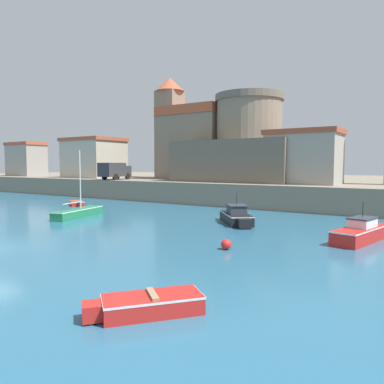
{
  "coord_description": "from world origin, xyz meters",
  "views": [
    {
      "loc": [
        19.44,
        -10.53,
        4.42
      ],
      "look_at": [
        1.73,
        16.65,
        2.0
      ],
      "focal_mm": 35.0,
      "sensor_mm": 36.0,
      "label": 1
    }
  ],
  "objects_px": {
    "truck_on_quay": "(115,170)",
    "harbor_shed_near_wharf": "(304,157)",
    "sailboat_green_2": "(79,212)",
    "motorboat_black_1": "(236,217)",
    "motorboat_red_3": "(362,232)",
    "dinghy_red_0": "(77,203)",
    "dinghy_red_4": "(148,304)",
    "harbor_shed_far_end": "(94,158)",
    "church": "(208,142)",
    "mooring_buoy": "(226,244)",
    "harbor_shed_mid_row": "(26,159)",
    "fortress": "(249,152)"
  },
  "relations": [
    {
      "from": "motorboat_red_3",
      "to": "truck_on_quay",
      "type": "distance_m",
      "value": 34.53
    },
    {
      "from": "sailboat_green_2",
      "to": "motorboat_black_1",
      "type": "bearing_deg",
      "value": 18.63
    },
    {
      "from": "mooring_buoy",
      "to": "dinghy_red_4",
      "type": "bearing_deg",
      "value": -77.02
    },
    {
      "from": "dinghy_red_0",
      "to": "church",
      "type": "xyz_separation_m",
      "value": [
        4.26,
        20.6,
        7.36
      ]
    },
    {
      "from": "sailboat_green_2",
      "to": "motorboat_red_3",
      "type": "xyz_separation_m",
      "value": [
        21.44,
        2.3,
        0.11
      ]
    },
    {
      "from": "dinghy_red_4",
      "to": "harbor_shed_near_wharf",
      "type": "height_order",
      "value": "harbor_shed_near_wharf"
    },
    {
      "from": "mooring_buoy",
      "to": "truck_on_quay",
      "type": "xyz_separation_m",
      "value": [
        -26.49,
        18.73,
        3.35
      ]
    },
    {
      "from": "church",
      "to": "motorboat_black_1",
      "type": "bearing_deg",
      "value": -54.83
    },
    {
      "from": "motorboat_red_3",
      "to": "church",
      "type": "bearing_deg",
      "value": 135.43
    },
    {
      "from": "dinghy_red_0",
      "to": "harbor_shed_near_wharf",
      "type": "height_order",
      "value": "harbor_shed_near_wharf"
    },
    {
      "from": "dinghy_red_0",
      "to": "truck_on_quay",
      "type": "relative_size",
      "value": 0.81
    },
    {
      "from": "harbor_shed_near_wharf",
      "to": "truck_on_quay",
      "type": "distance_m",
      "value": 24.22
    },
    {
      "from": "harbor_shed_mid_row",
      "to": "truck_on_quay",
      "type": "height_order",
      "value": "harbor_shed_mid_row"
    },
    {
      "from": "motorboat_red_3",
      "to": "dinghy_red_4",
      "type": "bearing_deg",
      "value": -103.38
    },
    {
      "from": "mooring_buoy",
      "to": "harbor_shed_mid_row",
      "type": "xyz_separation_m",
      "value": [
        -50.49,
        21.7,
        5.03
      ]
    },
    {
      "from": "dinghy_red_0",
      "to": "motorboat_red_3",
      "type": "relative_size",
      "value": 0.62
    },
    {
      "from": "motorboat_red_3",
      "to": "fortress",
      "type": "relative_size",
      "value": 0.41
    },
    {
      "from": "motorboat_red_3",
      "to": "church",
      "type": "relative_size",
      "value": 0.35
    },
    {
      "from": "dinghy_red_0",
      "to": "dinghy_red_4",
      "type": "relative_size",
      "value": 1.07
    },
    {
      "from": "mooring_buoy",
      "to": "harbor_shed_mid_row",
      "type": "distance_m",
      "value": 55.19
    },
    {
      "from": "church",
      "to": "harbor_shed_far_end",
      "type": "relative_size",
      "value": 1.95
    },
    {
      "from": "church",
      "to": "harbor_shed_far_end",
      "type": "xyz_separation_m",
      "value": [
        -15.3,
        -8.01,
        -2.22
      ]
    },
    {
      "from": "mooring_buoy",
      "to": "fortress",
      "type": "height_order",
      "value": "fortress"
    },
    {
      "from": "motorboat_red_3",
      "to": "harbor_shed_mid_row",
      "type": "relative_size",
      "value": 0.86
    },
    {
      "from": "dinghy_red_4",
      "to": "harbor_shed_near_wharf",
      "type": "distance_m",
      "value": 31.04
    },
    {
      "from": "church",
      "to": "harbor_shed_mid_row",
      "type": "relative_size",
      "value": 2.43
    },
    {
      "from": "dinghy_red_0",
      "to": "harbor_shed_mid_row",
      "type": "height_order",
      "value": "harbor_shed_mid_row"
    },
    {
      "from": "dinghy_red_0",
      "to": "mooring_buoy",
      "type": "relative_size",
      "value": 6.44
    },
    {
      "from": "truck_on_quay",
      "to": "sailboat_green_2",
      "type": "bearing_deg",
      "value": -54.65
    },
    {
      "from": "sailboat_green_2",
      "to": "motorboat_red_3",
      "type": "distance_m",
      "value": 21.56
    },
    {
      "from": "motorboat_black_1",
      "to": "fortress",
      "type": "relative_size",
      "value": 0.33
    },
    {
      "from": "mooring_buoy",
      "to": "harbor_shed_far_end",
      "type": "relative_size",
      "value": 0.07
    },
    {
      "from": "harbor_shed_far_end",
      "to": "dinghy_red_0",
      "type": "bearing_deg",
      "value": -48.79
    },
    {
      "from": "harbor_shed_mid_row",
      "to": "dinghy_red_0",
      "type": "bearing_deg",
      "value": -23.6
    },
    {
      "from": "motorboat_black_1",
      "to": "fortress",
      "type": "xyz_separation_m",
      "value": [
        -7.1,
        17.63,
        5.46
      ]
    },
    {
      "from": "fortress",
      "to": "harbor_shed_near_wharf",
      "type": "distance_m",
      "value": 9.0
    },
    {
      "from": "truck_on_quay",
      "to": "motorboat_red_3",
      "type": "bearing_deg",
      "value": -21.48
    },
    {
      "from": "motorboat_black_1",
      "to": "sailboat_green_2",
      "type": "relative_size",
      "value": 0.77
    },
    {
      "from": "dinghy_red_4",
      "to": "church",
      "type": "distance_m",
      "value": 45.13
    },
    {
      "from": "sailboat_green_2",
      "to": "truck_on_quay",
      "type": "bearing_deg",
      "value": 125.35
    },
    {
      "from": "dinghy_red_0",
      "to": "motorboat_red_3",
      "type": "xyz_separation_m",
      "value": [
        28.99,
        -3.75,
        0.27
      ]
    },
    {
      "from": "dinghy_red_4",
      "to": "mooring_buoy",
      "type": "bearing_deg",
      "value": 102.98
    },
    {
      "from": "dinghy_red_0",
      "to": "sailboat_green_2",
      "type": "height_order",
      "value": "sailboat_green_2"
    },
    {
      "from": "mooring_buoy",
      "to": "harbor_shed_near_wharf",
      "type": "bearing_deg",
      "value": 96.57
    },
    {
      "from": "sailboat_green_2",
      "to": "dinghy_red_4",
      "type": "height_order",
      "value": "sailboat_green_2"
    },
    {
      "from": "sailboat_green_2",
      "to": "dinghy_red_0",
      "type": "bearing_deg",
      "value": 141.26
    },
    {
      "from": "church",
      "to": "fortress",
      "type": "distance_m",
      "value": 10.08
    },
    {
      "from": "mooring_buoy",
      "to": "sailboat_green_2",
      "type": "bearing_deg",
      "value": 166.48
    },
    {
      "from": "harbor_shed_far_end",
      "to": "church",
      "type": "bearing_deg",
      "value": 27.63
    },
    {
      "from": "truck_on_quay",
      "to": "harbor_shed_near_wharf",
      "type": "bearing_deg",
      "value": 6.94
    }
  ]
}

